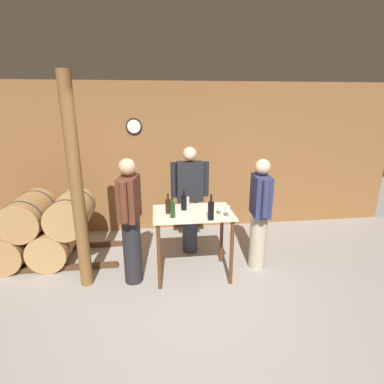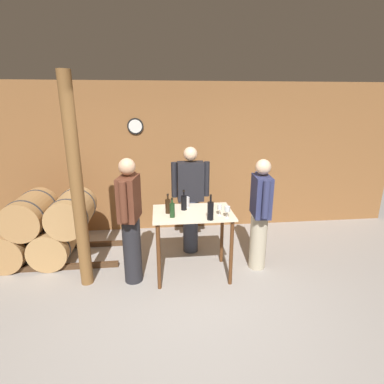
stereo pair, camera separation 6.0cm
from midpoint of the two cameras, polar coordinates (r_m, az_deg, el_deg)
ground_plane at (r=3.76m, az=0.27°, el=-21.93°), size 14.00×14.00×0.00m
back_wall at (r=5.55m, az=-3.12°, el=6.38°), size 8.40×0.08×2.70m
barrel_rack at (r=5.07m, az=-26.96°, el=-6.37°), size 2.54×0.87×1.06m
tasting_table at (r=4.08m, az=-0.25°, el=-6.29°), size 1.06×0.71×0.94m
wooden_post at (r=3.93m, az=-21.55°, el=0.84°), size 0.16×0.16×2.70m
wine_bottle_far_left at (r=3.95m, az=-5.01°, el=-2.64°), size 0.07×0.07×0.27m
wine_bottle_left at (r=3.80m, az=-4.17°, el=-3.39°), size 0.07×0.07×0.26m
wine_bottle_center at (r=4.06m, az=-1.98°, el=-1.99°), size 0.08×0.08×0.28m
wine_bottle_right at (r=3.72m, az=3.17°, el=-3.50°), size 0.08×0.08×0.33m
wine_glass_near_left at (r=3.88m, az=4.86°, el=-2.95°), size 0.06×0.06×0.15m
wine_glass_near_center at (r=3.81m, az=6.35°, el=-3.25°), size 0.07×0.07×0.15m
ice_bucket at (r=4.20m, az=-1.68°, el=-1.91°), size 0.11×0.11×0.13m
person_host at (r=3.95m, az=-12.08°, el=-5.17°), size 0.29×0.58×1.70m
person_visitor_with_scarf at (r=4.33m, az=12.39°, el=-3.84°), size 0.25×0.59×1.62m
person_visitor_bearded at (r=4.69m, az=-0.77°, el=-1.17°), size 0.59×0.24×1.71m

